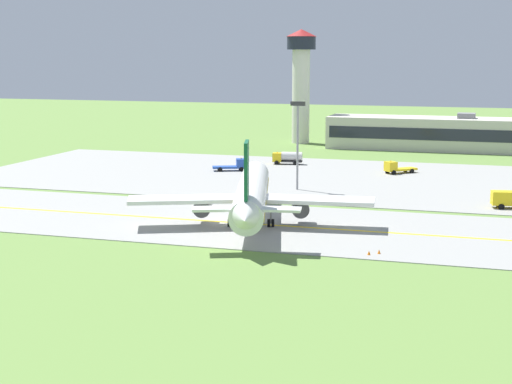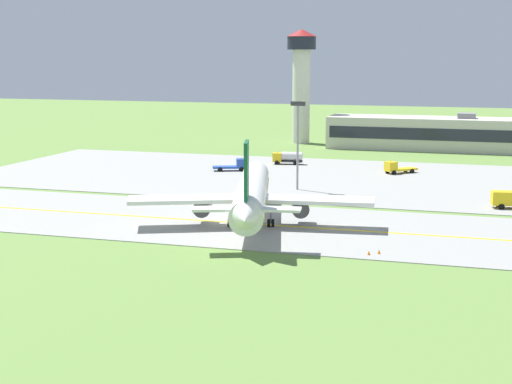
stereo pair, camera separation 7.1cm
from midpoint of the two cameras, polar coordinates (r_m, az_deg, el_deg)
name	(u,v)px [view 2 (the right image)]	position (r m, az deg, el deg)	size (l,w,h in m)	color
ground_plane	(220,222)	(108.02, -2.54, -2.17)	(500.00, 500.00, 0.00)	olive
taxiway_strip	(220,222)	(108.01, -2.54, -2.15)	(240.00, 28.00, 0.10)	gray
apron_pad	(351,179)	(145.46, 6.81, 0.90)	(140.00, 52.00, 0.10)	gray
taxiway_centreline	(220,222)	(108.00, -2.54, -2.12)	(220.00, 0.60, 0.01)	yellow
airplane_lead	(251,194)	(105.67, -0.31, -0.15)	(31.97, 39.04, 12.70)	white
service_truck_baggage	(235,165)	(154.69, -1.50, 1.93)	(6.69, 4.40, 2.59)	#264CA5
service_truck_fuel	(512,199)	(122.81, 17.78, -0.45)	(6.29, 3.25, 2.60)	yellow
service_truck_catering	(288,157)	(163.80, 2.28, 2.49)	(6.22, 2.96, 2.65)	yellow
service_truck_pushback	(396,168)	(153.39, 9.96, 1.71)	(6.08, 5.87, 2.59)	yellow
terminal_building	(426,133)	(193.69, 12.02, 4.10)	(45.73, 11.90, 8.81)	beige
control_tower	(301,75)	(202.96, 3.25, 8.28)	(7.60, 7.60, 28.39)	silver
apron_light_mast	(298,134)	(132.32, 3.00, 4.13)	(2.40, 0.50, 14.70)	gray
traffic_cone_near_edge	(148,199)	(124.27, -7.66, -0.52)	(0.44, 0.44, 0.60)	orange
traffic_cone_mid_edge	(379,252)	(91.86, 8.76, -4.24)	(0.44, 0.44, 0.60)	orange
traffic_cone_far_edge	(369,253)	(91.17, 8.05, -4.33)	(0.44, 0.44, 0.60)	orange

